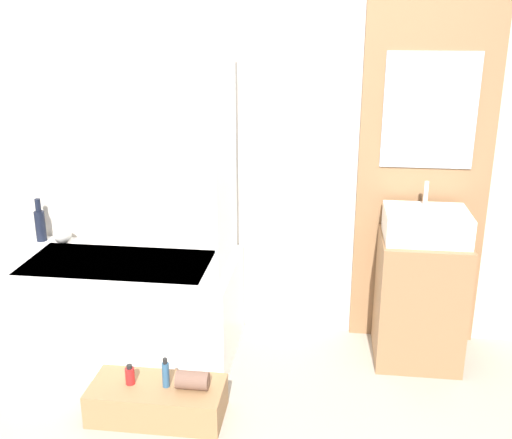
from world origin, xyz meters
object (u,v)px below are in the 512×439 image
sink (426,225)px  vase_round_light (62,234)px  bottle_soap_secondary (166,374)px  wooden_step_bench (157,400)px  vase_tall_dark (40,224)px  bathtub (121,305)px  bottle_soap_primary (130,375)px

sink → vase_round_light: bearing=176.4°
vase_round_light → bottle_soap_secondary: vase_round_light is taller
wooden_step_bench → vase_round_light: size_ratio=5.70×
wooden_step_bench → vase_tall_dark: size_ratio=2.40×
vase_tall_dark → sink: bearing=-4.0°
bathtub → sink: 1.82m
wooden_step_bench → vase_tall_dark: 1.47m
bathtub → vase_tall_dark: 0.77m
vase_tall_dark → vase_round_light: bearing=-9.6°
sink → vase_round_light: size_ratio=3.86×
wooden_step_bench → sink: sink is taller
wooden_step_bench → vase_round_light: 1.33m
sink → wooden_step_bench: bearing=-151.2°
vase_round_light → bottle_soap_secondary: (0.89, -0.88, -0.37)m
wooden_step_bench → sink: (1.35, 0.74, 0.74)m
bottle_soap_secondary → bottle_soap_primary: bearing=180.0°
wooden_step_bench → vase_tall_dark: bearing=137.7°
bathtub → bottle_soap_secondary: bearing=-54.5°
vase_tall_dark → vase_round_light: size_ratio=2.37×
bottle_soap_primary → bottle_soap_secondary: (0.18, -0.00, 0.02)m
wooden_step_bench → bottle_soap_secondary: (0.05, -0.00, 0.16)m
bathtub → sink: size_ratio=3.03×
vase_tall_dark → bottle_soap_secondary: 1.45m
bottle_soap_primary → bathtub: bearing=112.7°
vase_round_light → bottle_soap_secondary: bearing=-44.6°
vase_round_light → bottle_soap_primary: (0.71, -0.88, -0.40)m
bathtub → wooden_step_bench: size_ratio=2.06×
bathtub → vase_tall_dark: bearing=154.6°
bathtub → vase_tall_dark: size_ratio=4.94×
sink → vase_tall_dark: sink is taller
wooden_step_bench → bottle_soap_primary: bearing=180.0°
wooden_step_bench → bottle_soap_primary: size_ratio=6.33×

